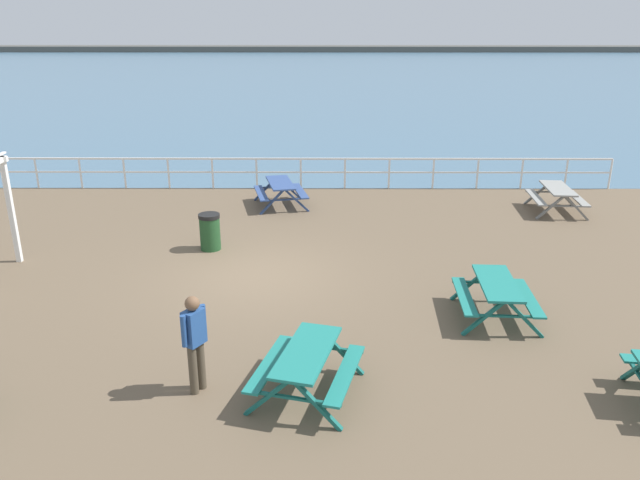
# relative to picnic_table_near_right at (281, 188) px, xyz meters

# --- Properties ---
(ground_plane) EXTENTS (30.00, 24.00, 0.20)m
(ground_plane) POSITION_rel_picnic_table_near_right_xyz_m (-0.20, -5.63, -0.68)
(ground_plane) COLOR brown
(sea_band) EXTENTS (142.00, 90.00, 0.01)m
(sea_band) POSITION_rel_picnic_table_near_right_xyz_m (-0.20, 47.12, -0.58)
(sea_band) COLOR #476B84
(sea_band) RESTS_ON ground
(distant_shoreline) EXTENTS (142.00, 6.00, 1.80)m
(distant_shoreline) POSITION_rel_picnic_table_near_right_xyz_m (-0.20, 90.12, -0.58)
(distant_shoreline) COLOR #4C4C47
(distant_shoreline) RESTS_ON ground
(seaward_railing) EXTENTS (23.07, 0.07, 1.08)m
(seaward_railing) POSITION_rel_picnic_table_near_right_xyz_m (-0.20, 2.12, 0.15)
(seaward_railing) COLOR white
(seaward_railing) RESTS_ON ground
(picnic_table_near_right) EXTENTS (1.86, 2.08, 0.80)m
(picnic_table_near_right) POSITION_rel_picnic_table_near_right_xyz_m (0.00, 0.00, 0.00)
(picnic_table_near_right) COLOR #334C84
(picnic_table_near_right) RESTS_ON ground
(picnic_table_far_left) EXTENTS (1.91, 2.13, 0.80)m
(picnic_table_far_left) POSITION_rel_picnic_table_near_right_xyz_m (1.09, -10.44, 0.00)
(picnic_table_far_left) COLOR #1E7A70
(picnic_table_far_left) RESTS_ON ground
(picnic_table_far_right) EXTENTS (1.63, 1.88, 0.80)m
(picnic_table_far_right) POSITION_rel_picnic_table_near_right_xyz_m (4.78, -7.75, 0.00)
(picnic_table_far_right) COLOR #1E7A70
(picnic_table_far_right) RESTS_ON ground
(picnic_table_seaward) EXTENTS (1.67, 1.91, 0.80)m
(picnic_table_seaward) POSITION_rel_picnic_table_near_right_xyz_m (8.49, -0.61, 0.00)
(picnic_table_seaward) COLOR gray
(picnic_table_seaward) RESTS_ON ground
(visitor) EXTENTS (0.37, 0.46, 1.66)m
(visitor) POSITION_rel_picnic_table_near_right_xyz_m (-0.66, -10.36, 0.36)
(visitor) COLOR #4C4233
(visitor) RESTS_ON ground
(litter_bin) EXTENTS (0.55, 0.55, 0.95)m
(litter_bin) POSITION_rel_picnic_table_near_right_xyz_m (-1.56, -3.92, -0.10)
(litter_bin) COLOR #1E4723
(litter_bin) RESTS_ON ground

